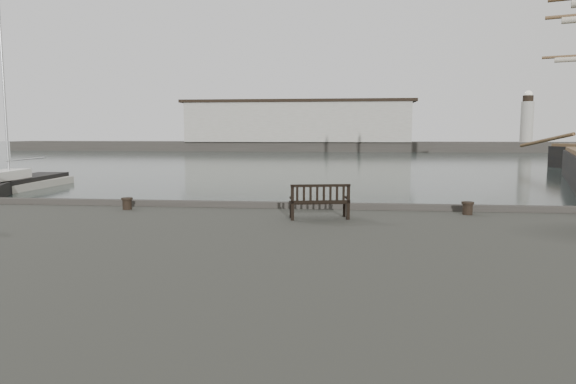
% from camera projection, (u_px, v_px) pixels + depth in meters
% --- Properties ---
extents(ground, '(400.00, 400.00, 0.00)m').
position_uv_depth(ground, '(280.00, 256.00, 16.21)').
color(ground, black).
rests_on(ground, ground).
extents(breakwater, '(140.00, 9.50, 12.20)m').
position_uv_depth(breakwater, '(314.00, 131.00, 107.04)').
color(breakwater, '#383530').
rests_on(breakwater, ground).
extents(bench, '(1.68, 0.86, 0.92)m').
position_uv_depth(bench, '(319.00, 208.00, 13.86)').
color(bench, black).
rests_on(bench, quay).
extents(bollard_left, '(0.45, 0.45, 0.36)m').
position_uv_depth(bollard_left, '(127.00, 204.00, 15.55)').
color(bollard_left, black).
rests_on(bollard_left, quay).
extents(bollard_right, '(0.36, 0.36, 0.36)m').
position_uv_depth(bollard_right, '(468.00, 208.00, 14.58)').
color(bollard_right, black).
rests_on(bollard_right, quay).
extents(yacht_b, '(3.23, 11.19, 14.44)m').
position_uv_depth(yacht_b, '(15.00, 186.00, 34.96)').
color(yacht_b, black).
rests_on(yacht_b, ground).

